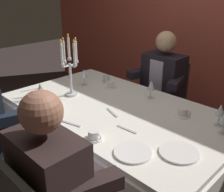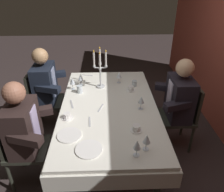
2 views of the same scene
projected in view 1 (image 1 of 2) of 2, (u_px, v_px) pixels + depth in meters
name	position (u px, v px, depth m)	size (l,w,h in m)	color
ground_plane	(116.00, 179.00, 2.49)	(12.00, 12.00, 0.00)	#362B2A
back_wall	(218.00, 15.00, 3.05)	(6.00, 0.12, 2.70)	#BB4F3E
dining_table	(116.00, 120.00, 2.25)	(1.94, 1.14, 0.74)	white
candelabra	(70.00, 68.00, 2.34)	(0.19, 0.19, 0.56)	silver
dinner_plate_0	(179.00, 152.00, 1.61)	(0.24, 0.24, 0.01)	white
dinner_plate_1	(133.00, 152.00, 1.61)	(0.23, 0.23, 0.01)	white
wine_glass_0	(38.00, 96.00, 2.13)	(0.07, 0.07, 0.16)	silver
wine_glass_1	(221.00, 111.00, 1.88)	(0.07, 0.07, 0.16)	silver
wine_glass_2	(151.00, 86.00, 2.34)	(0.07, 0.07, 0.16)	silver
wine_glass_4	(84.00, 74.00, 2.64)	(0.07, 0.07, 0.16)	silver
wine_glass_5	(40.00, 89.00, 2.27)	(0.07, 0.07, 0.16)	silver
water_tumbler_0	(56.00, 103.00, 2.16)	(0.07, 0.07, 0.10)	silver
water_tumbler_1	(106.00, 79.00, 2.73)	(0.06, 0.06, 0.08)	silver
coffee_cup_0	(183.00, 112.00, 2.06)	(0.13, 0.12, 0.06)	white
coffee_cup_1	(111.00, 85.00, 2.61)	(0.13, 0.12, 0.06)	white
coffee_cup_2	(94.00, 135.00, 1.75)	(0.13, 0.12, 0.06)	white
knife_0	(70.00, 123.00, 1.94)	(0.19, 0.02, 0.01)	#B7B7BC
spoon_1	(30.00, 90.00, 2.55)	(0.17, 0.02, 0.01)	#B7B7BC
spoon_2	(112.00, 113.00, 2.11)	(0.17, 0.02, 0.01)	#B7B7BC
fork_3	(127.00, 129.00, 1.87)	(0.17, 0.02, 0.01)	#B7B7BC
knife_4	(35.00, 98.00, 2.38)	(0.19, 0.02, 0.01)	#B7B7BC
seated_diner_1	(163.00, 78.00, 2.88)	(0.63, 0.48, 1.24)	#2E3027
seated_diner_2	(48.00, 181.00, 1.39)	(0.63, 0.48, 1.24)	#2E3027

